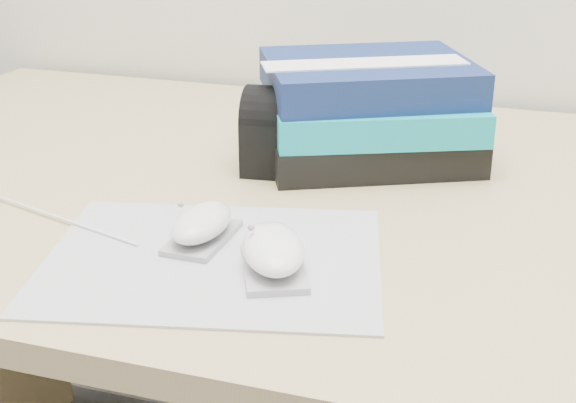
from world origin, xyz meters
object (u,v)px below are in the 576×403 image
(mouse_rear, at_px, (202,225))
(book_stack, at_px, (369,110))
(desk, at_px, (407,339))
(mouse_front, at_px, (274,252))
(pouch, at_px, (293,131))

(mouse_rear, bearing_deg, book_stack, 70.80)
(desk, bearing_deg, mouse_front, -107.84)
(book_stack, bearing_deg, pouch, -135.07)
(mouse_front, xyz_separation_m, book_stack, (0.02, 0.34, 0.04))
(mouse_front, bearing_deg, desk, 72.16)
(desk, bearing_deg, pouch, -171.10)
(mouse_front, bearing_deg, pouch, 103.15)
(mouse_rear, xyz_separation_m, book_stack, (0.11, 0.30, 0.04))
(desk, xyz_separation_m, mouse_front, (-0.09, -0.29, 0.26))
(desk, xyz_separation_m, mouse_rear, (-0.18, -0.25, 0.25))
(desk, distance_m, mouse_rear, 0.40)
(mouse_rear, distance_m, pouch, 0.23)
(mouse_rear, xyz_separation_m, mouse_front, (0.09, -0.04, 0.00))
(mouse_rear, distance_m, mouse_front, 0.10)
(mouse_front, distance_m, book_stack, 0.34)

